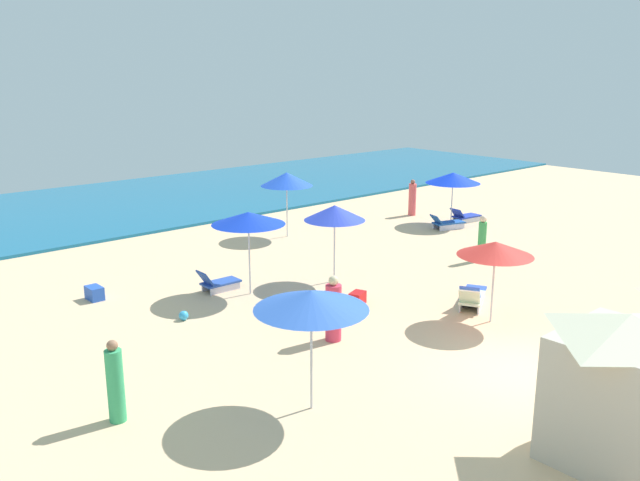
{
  "coord_description": "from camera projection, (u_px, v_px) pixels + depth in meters",
  "views": [
    {
      "loc": [
        -12.52,
        -7.26,
        6.61
      ],
      "look_at": [
        0.7,
        7.8,
        1.4
      ],
      "focal_mm": 37.38,
      "sensor_mm": 36.0,
      "label": 1
    }
  ],
  "objects": [
    {
      "name": "lounge_chair_3_0",
      "position": [
        472.0,
        299.0,
        18.79
      ],
      "size": [
        1.55,
        1.2,
        0.74
      ],
      "rotation": [
        0.0,
        0.0,
        2.07
      ],
      "color": "silver",
      "rests_on": "ground_plane"
    },
    {
      "name": "umbrella_4",
      "position": [
        335.0,
        213.0,
        20.69
      ],
      "size": [
        1.93,
        1.93,
        2.48
      ],
      "color": "silver",
      "rests_on": "ground_plane"
    },
    {
      "name": "umbrella_2",
      "position": [
        287.0,
        179.0,
        26.28
      ],
      "size": [
        2.06,
        2.06,
        2.61
      ],
      "color": "silver",
      "rests_on": "ground_plane"
    },
    {
      "name": "umbrella_0",
      "position": [
        453.0,
        178.0,
        28.52
      ],
      "size": [
        2.34,
        2.34,
        2.26
      ],
      "color": "silver",
      "rests_on": "ground_plane"
    },
    {
      "name": "lounge_chair_3_1",
      "position": [
        473.0,
        294.0,
        19.25
      ],
      "size": [
        1.64,
        1.22,
        0.7
      ],
      "rotation": [
        0.0,
        0.0,
        2.04
      ],
      "color": "silver",
      "rests_on": "ground_plane"
    },
    {
      "name": "lounge_chair_0_0",
      "position": [
        465.0,
        216.0,
        29.4
      ],
      "size": [
        1.47,
        0.79,
        0.65
      ],
      "rotation": [
        0.0,
        0.0,
        1.45
      ],
      "color": "silver",
      "rests_on": "ground_plane"
    },
    {
      "name": "lounge_chair_1_0",
      "position": [
        218.0,
        283.0,
        20.27
      ],
      "size": [
        1.3,
        0.6,
        0.72
      ],
      "rotation": [
        0.0,
        0.0,
        1.55
      ],
      "color": "silver",
      "rests_on": "ground_plane"
    },
    {
      "name": "lounge_chair_0_1",
      "position": [
        447.0,
        223.0,
        28.07
      ],
      "size": [
        1.59,
        0.98,
        0.66
      ],
      "rotation": [
        0.0,
        0.0,
        1.26
      ],
      "color": "silver",
      "rests_on": "ground_plane"
    },
    {
      "name": "cooler_box_1",
      "position": [
        95.0,
        293.0,
        19.53
      ],
      "size": [
        0.39,
        0.59,
        0.4
      ],
      "primitive_type": "cube",
      "rotation": [
        0.0,
        0.0,
        4.73
      ],
      "color": "blue",
      "rests_on": "ground_plane"
    },
    {
      "name": "ground_plane",
      "position": [
        526.0,
        371.0,
        14.94
      ],
      "size": [
        60.0,
        60.0,
        0.0
      ],
      "primitive_type": "plane",
      "color": "beige"
    },
    {
      "name": "cabana_0",
      "position": [
        623.0,
        386.0,
        11.26
      ],
      "size": [
        2.37,
        2.24,
        2.69
      ],
      "rotation": [
        0.0,
        0.0,
        0.01
      ],
      "color": "beige",
      "rests_on": "ground_plane"
    },
    {
      "name": "beachgoer_2",
      "position": [
        333.0,
        311.0,
        16.47
      ],
      "size": [
        0.53,
        0.53,
        1.69
      ],
      "rotation": [
        0.0,
        0.0,
        2.02
      ],
      "color": "#DC3854",
      "rests_on": "ground_plane"
    },
    {
      "name": "umbrella_3",
      "position": [
        495.0,
        249.0,
        17.37
      ],
      "size": [
        2.0,
        2.0,
        2.22
      ],
      "color": "silver",
      "rests_on": "ground_plane"
    },
    {
      "name": "umbrella_5",
      "position": [
        311.0,
        300.0,
        12.76
      ],
      "size": [
        2.25,
        2.25,
        2.48
      ],
      "color": "silver",
      "rests_on": "ground_plane"
    },
    {
      "name": "cooler_box_0",
      "position": [
        357.0,
        298.0,
        19.13
      ],
      "size": [
        0.6,
        0.5,
        0.37
      ],
      "primitive_type": "cube",
      "rotation": [
        0.0,
        0.0,
        0.35
      ],
      "color": "red",
      "rests_on": "ground_plane"
    },
    {
      "name": "beachgoer_1",
      "position": [
        412.0,
        199.0,
        30.57
      ],
      "size": [
        0.46,
        0.46,
        1.67
      ],
      "rotation": [
        0.0,
        0.0,
        0.41
      ],
      "color": "#F35A5B",
      "rests_on": "ground_plane"
    },
    {
      "name": "ocean",
      "position": [
        93.0,
        208.0,
        32.08
      ],
      "size": [
        60.0,
        12.82,
        0.12
      ],
      "primitive_type": "cube",
      "color": "#16638E",
      "rests_on": "ground_plane"
    },
    {
      "name": "umbrella_1",
      "position": [
        248.0,
        218.0,
        19.49
      ],
      "size": [
        2.18,
        2.18,
        2.52
      ],
      "color": "silver",
      "rests_on": "ground_plane"
    },
    {
      "name": "beachgoer_0",
      "position": [
        482.0,
        239.0,
        23.34
      ],
      "size": [
        0.38,
        0.38,
        1.63
      ],
      "rotation": [
        0.0,
        0.0,
        0.43
      ],
      "color": "#3E9D50",
      "rests_on": "ground_plane"
    },
    {
      "name": "beach_ball_2",
      "position": [
        184.0,
        316.0,
        17.94
      ],
      "size": [
        0.26,
        0.26,
        0.26
      ],
      "primitive_type": "sphere",
      "color": "#31A4E4",
      "rests_on": "ground_plane"
    },
    {
      "name": "beachgoer_3",
      "position": [
        115.0,
        384.0,
        12.67
      ],
      "size": [
        0.35,
        0.35,
        1.67
      ],
      "rotation": [
        0.0,
        0.0,
        4.77
      ],
      "color": "#38A869",
      "rests_on": "ground_plane"
    }
  ]
}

